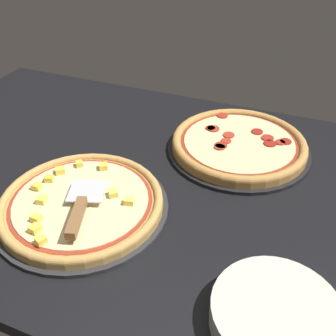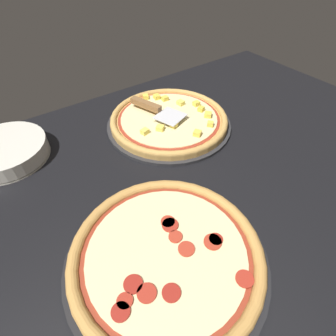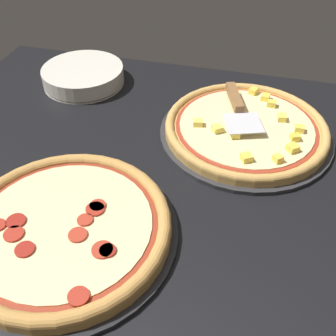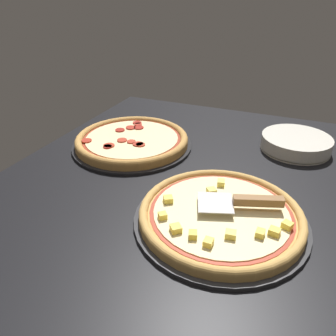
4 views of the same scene
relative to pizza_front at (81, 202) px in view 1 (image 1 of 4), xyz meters
The scene contains 7 objects.
ground_plane 18.69cm from the pizza_front, 79.86° to the left, with size 151.54×98.53×3.60cm, color black.
pizza_pan_front 1.84cm from the pizza_front, ahead, with size 41.18×41.18×1.00cm, color #2D2D30.
pizza_front is the anchor object (origin of this frame).
pizza_pan_back 48.31cm from the pizza_front, 53.84° to the left, with size 41.15×41.15×1.00cm, color black.
pizza_back 48.29cm from the pizza_front, 53.85° to the left, with size 38.68×38.68×3.19cm.
serving_spatula 6.93cm from the pizza_front, 58.57° to the right, with size 11.56×20.50×2.00cm.
plate_stack 49.57cm from the pizza_front, 15.72° to the right, with size 22.93×22.93×4.90cm.
Camera 1 is at (42.14, -75.57, 63.28)cm, focal length 42.00 mm.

